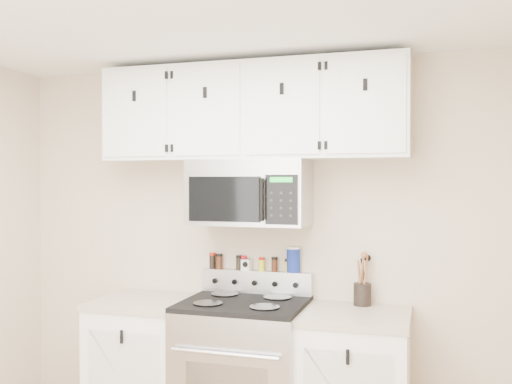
{
  "coord_description": "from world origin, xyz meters",
  "views": [
    {
      "loc": [
        1.11,
        -1.95,
        1.7
      ],
      "look_at": [
        0.07,
        1.45,
        1.63
      ],
      "focal_mm": 40.0,
      "sensor_mm": 36.0,
      "label": 1
    }
  ],
  "objects_px": {
    "microwave": "(250,192)",
    "utensil_crock": "(362,292)",
    "range": "(244,375)",
    "salt_canister": "(293,260)"
  },
  "relations": [
    {
      "from": "microwave",
      "to": "utensil_crock",
      "type": "height_order",
      "value": "microwave"
    },
    {
      "from": "range",
      "to": "salt_canister",
      "type": "height_order",
      "value": "salt_canister"
    },
    {
      "from": "range",
      "to": "utensil_crock",
      "type": "distance_m",
      "value": 0.91
    },
    {
      "from": "utensil_crock",
      "to": "range",
      "type": "bearing_deg",
      "value": -161.88
    },
    {
      "from": "utensil_crock",
      "to": "microwave",
      "type": "bearing_deg",
      "value": -171.54
    },
    {
      "from": "range",
      "to": "utensil_crock",
      "type": "xyz_separation_m",
      "value": [
        0.71,
        0.23,
        0.51
      ]
    },
    {
      "from": "range",
      "to": "utensil_crock",
      "type": "height_order",
      "value": "utensil_crock"
    },
    {
      "from": "utensil_crock",
      "to": "salt_canister",
      "type": "height_order",
      "value": "salt_canister"
    },
    {
      "from": "microwave",
      "to": "salt_canister",
      "type": "relative_size",
      "value": 4.54
    },
    {
      "from": "microwave",
      "to": "salt_canister",
      "type": "xyz_separation_m",
      "value": [
        0.25,
        0.16,
        -0.45
      ]
    }
  ]
}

